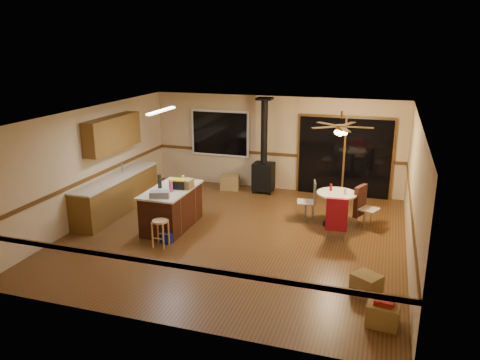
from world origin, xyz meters
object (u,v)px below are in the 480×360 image
at_px(wood_stove, 264,167).
at_px(box_corner_b, 366,284).
at_px(toolbox_grey, 160,194).
at_px(chair_left, 311,197).
at_px(dining_table, 336,203).
at_px(box_corner_a, 383,314).
at_px(chair_near, 337,214).
at_px(toolbox_black, 178,185).
at_px(bar_stool, 161,233).
at_px(blue_bucket, 167,237).
at_px(chair_right, 361,201).
at_px(box_under_window, 230,182).
at_px(kitchen_island, 172,208).

distance_m(wood_stove, box_corner_b, 5.64).
xyz_separation_m(toolbox_grey, chair_left, (2.85, 1.92, -0.37)).
bearing_deg(dining_table, box_corner_a, -73.19).
bearing_deg(toolbox_grey, wood_stove, 70.76).
relative_size(chair_left, chair_near, 0.74).
bearing_deg(toolbox_black, chair_near, 4.47).
relative_size(bar_stool, chair_near, 0.81).
bearing_deg(blue_bucket, box_corner_b, -12.14).
height_order(chair_left, box_corner_b, chair_left).
distance_m(chair_left, chair_right, 1.13).
relative_size(toolbox_black, dining_table, 0.38).
bearing_deg(dining_table, wood_stove, 139.65).
height_order(chair_near, box_under_window, chair_near).
distance_m(blue_bucket, box_corner_a, 4.67).
xyz_separation_m(toolbox_black, box_corner_a, (4.46, -2.56, -0.82)).
bearing_deg(box_corner_b, bar_stool, 170.92).
relative_size(toolbox_grey, dining_table, 0.45).
distance_m(chair_left, chair_near, 1.23).
bearing_deg(chair_left, wood_stove, 132.47).
relative_size(kitchen_island, box_corner_a, 3.69).
bearing_deg(dining_table, box_under_window, 149.81).
relative_size(box_under_window, box_corner_b, 1.19).
relative_size(wood_stove, box_under_window, 4.94).
relative_size(blue_bucket, chair_left, 0.51).
bearing_deg(chair_right, chair_near, -112.80).
relative_size(kitchen_island, chair_near, 2.40).
bearing_deg(chair_left, box_under_window, 146.17).
height_order(blue_bucket, chair_near, chair_near).
height_order(chair_near, box_corner_a, chair_near).
bearing_deg(toolbox_grey, kitchen_island, 92.68).
distance_m(chair_right, box_corner_a, 3.90).
bearing_deg(kitchen_island, wood_stove, 66.91).
bearing_deg(toolbox_grey, box_under_window, 85.17).
xyz_separation_m(kitchen_island, toolbox_grey, (0.03, -0.60, 0.51)).
xyz_separation_m(chair_right, box_corner_a, (0.59, -3.83, -0.42)).
distance_m(dining_table, chair_left, 0.61).
bearing_deg(box_corner_b, toolbox_grey, 165.80).
relative_size(bar_stool, chair_left, 1.11).
height_order(chair_left, box_corner_a, chair_left).
bearing_deg(toolbox_grey, box_corner_a, -22.73).
distance_m(toolbox_grey, blue_bucket, 0.91).
relative_size(blue_bucket, box_under_window, 0.52).
height_order(chair_left, box_under_window, chair_left).
xyz_separation_m(chair_left, box_under_window, (-2.55, 1.71, -0.38)).
bearing_deg(wood_stove, box_corner_b, -57.45).
distance_m(chair_near, chair_right, 1.09).
distance_m(dining_table, box_corner_a, 3.89).
bearing_deg(box_corner_a, chair_left, 114.15).
bearing_deg(toolbox_black, box_under_window, 86.36).
relative_size(dining_table, chair_near, 1.27).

